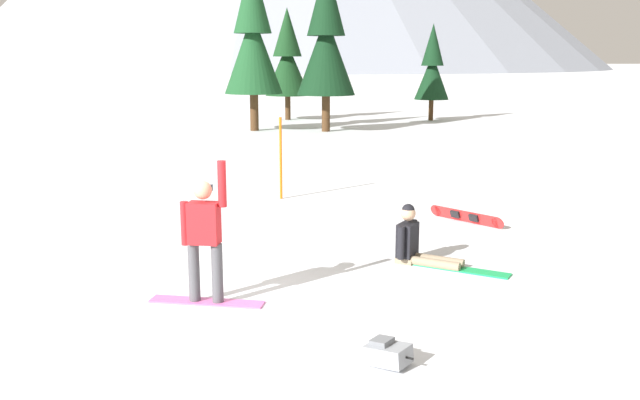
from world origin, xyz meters
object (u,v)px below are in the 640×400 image
(snowboarder_midground, at_px, (418,244))
(pine_tree_slender, at_px, (287,59))
(backpack_grey, at_px, (387,353))
(loose_snowboard_near_left, at_px, (465,216))
(pine_tree_broad, at_px, (253,38))
(pine_tree_short, at_px, (432,68))
(pine_tree_twin, at_px, (326,40))
(trail_marker_pole, at_px, (281,158))
(snowboarder_foreground, at_px, (204,238))

(snowboarder_midground, height_order, pine_tree_slender, pine_tree_slender)
(snowboarder_midground, distance_m, backpack_grey, 3.78)
(loose_snowboard_near_left, bearing_deg, pine_tree_slender, 104.60)
(pine_tree_broad, bearing_deg, backpack_grey, -77.91)
(pine_tree_short, distance_m, pine_tree_twin, 7.93)
(snowboarder_midground, bearing_deg, pine_tree_short, 84.12)
(trail_marker_pole, bearing_deg, pine_tree_broad, 101.07)
(pine_tree_twin, bearing_deg, pine_tree_broad, 177.28)
(snowboarder_midground, relative_size, pine_tree_twin, 0.24)
(pine_tree_broad, bearing_deg, snowboarder_midground, -74.17)
(snowboarder_foreground, relative_size, pine_tree_broad, 0.26)
(loose_snowboard_near_left, distance_m, pine_tree_broad, 19.07)
(snowboarder_foreground, relative_size, pine_tree_short, 0.39)
(pine_tree_broad, distance_m, pine_tree_short, 10.25)
(trail_marker_pole, xyz_separation_m, pine_tree_short, (5.43, 20.90, 1.75))
(trail_marker_pole, distance_m, pine_tree_broad, 15.79)
(snowboarder_foreground, relative_size, loose_snowboard_near_left, 1.44)
(pine_tree_twin, height_order, pine_tree_slender, pine_tree_twin)
(backpack_grey, bearing_deg, pine_tree_short, 83.70)
(pine_tree_broad, height_order, pine_tree_slender, pine_tree_broad)
(backpack_grey, xyz_separation_m, pine_tree_short, (3.27, 29.64, 2.56))
(loose_snowboard_near_left, distance_m, backpack_grey, 6.82)
(backpack_grey, xyz_separation_m, pine_tree_broad, (-5.13, 23.93, 3.95))
(pine_tree_broad, bearing_deg, pine_tree_short, 34.20)
(loose_snowboard_near_left, bearing_deg, snowboarder_midground, -112.06)
(trail_marker_pole, distance_m, pine_tree_short, 21.66)
(pine_tree_short, bearing_deg, pine_tree_slender, -179.57)
(loose_snowboard_near_left, xyz_separation_m, pine_tree_twin, (-3.67, 17.19, 3.84))
(snowboarder_midground, relative_size, pine_tree_slender, 0.30)
(loose_snowboard_near_left, xyz_separation_m, pine_tree_slender, (-5.99, 23.00, 3.01))
(snowboarder_midground, distance_m, pine_tree_twin, 20.54)
(snowboarder_foreground, xyz_separation_m, backpack_grey, (2.34, -1.75, -0.77))
(pine_tree_broad, relative_size, pine_tree_short, 1.51)
(loose_snowboard_near_left, xyz_separation_m, backpack_grey, (-1.77, -6.59, 0.00))
(loose_snowboard_near_left, bearing_deg, pine_tree_twin, 102.07)
(trail_marker_pole, bearing_deg, pine_tree_slender, 95.68)
(backpack_grey, distance_m, pine_tree_twin, 24.16)
(snowboarder_foreground, xyz_separation_m, pine_tree_broad, (-2.79, 22.18, 3.18))
(snowboarder_midground, relative_size, trail_marker_pole, 0.93)
(snowboarder_foreground, height_order, pine_tree_short, pine_tree_short)
(snowboarder_foreground, height_order, pine_tree_twin, pine_tree_twin)
(trail_marker_pole, relative_size, pine_tree_short, 0.38)
(loose_snowboard_near_left, relative_size, pine_tree_short, 0.27)
(pine_tree_broad, xyz_separation_m, pine_tree_twin, (3.22, -0.15, -0.11))
(pine_tree_twin, bearing_deg, backpack_grey, -85.41)
(pine_tree_slender, bearing_deg, trail_marker_pole, -84.32)
(loose_snowboard_near_left, xyz_separation_m, trail_marker_pole, (-3.92, 2.15, 0.82))
(loose_snowboard_near_left, distance_m, pine_tree_short, 23.24)
(snowboarder_foreground, distance_m, pine_tree_twin, 22.25)
(snowboarder_foreground, bearing_deg, backpack_grey, -36.86)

